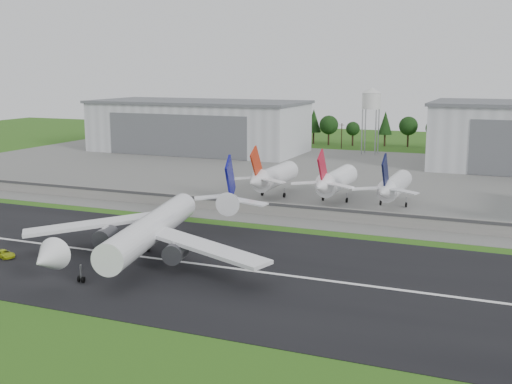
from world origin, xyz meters
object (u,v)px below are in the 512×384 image
at_px(ground_vehicle, 4,254).
at_px(main_airliner, 150,235).
at_px(parked_jet_red_b, 334,181).
at_px(parked_jet_navy, 393,186).
at_px(parked_jet_red_a, 272,177).

bearing_deg(ground_vehicle, main_airliner, -54.05).
xyz_separation_m(main_airliner, ground_vehicle, (-27.72, -10.63, -4.05)).
height_order(main_airliner, parked_jet_red_b, main_airliner).
relative_size(main_airliner, ground_vehicle, 10.96).
bearing_deg(parked_jet_red_b, parked_jet_navy, -0.17).
distance_m(main_airliner, parked_jet_red_a, 67.02).
distance_m(ground_vehicle, parked_jet_red_b, 90.63).
xyz_separation_m(ground_vehicle, parked_jet_red_a, (27.57, 77.63, 5.44)).
bearing_deg(ground_vehicle, parked_jet_red_b, -15.92).
xyz_separation_m(ground_vehicle, parked_jet_red_b, (46.45, 77.63, 5.43)).
bearing_deg(main_airliner, parked_jet_red_a, -102.22).
height_order(main_airliner, parked_jet_red_a, main_airliner).
relative_size(ground_vehicle, parked_jet_red_a, 0.17).
bearing_deg(parked_jet_red_a, parked_jet_navy, -0.08).
relative_size(ground_vehicle, parked_jet_navy, 0.17).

